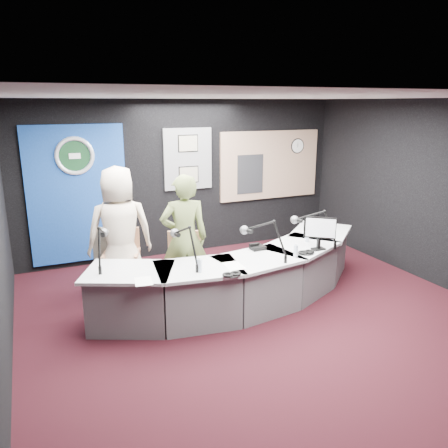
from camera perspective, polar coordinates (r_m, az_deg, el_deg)
name	(u,v)px	position (r m, az deg, el deg)	size (l,w,h in m)	color
ground	(262,317)	(6.05, 4.91, -11.74)	(6.00, 6.00, 0.00)	black
ceiling	(268,97)	(5.40, 5.60, 15.80)	(6.00, 6.00, 0.02)	silver
wall_back	(185,178)	(8.26, -4.95, 5.82)	(6.00, 0.02, 2.80)	black
wall_right	(441,195)	(7.47, 25.83, 3.36)	(0.02, 6.00, 2.80)	black
broadcast_desk	(241,277)	(6.32, 2.18, -6.75)	(4.50, 1.90, 0.75)	#B4B6B9
backdrop_panel	(78,195)	(7.86, -18.07, 3.53)	(1.60, 0.05, 2.30)	navy
agency_seal	(75,156)	(7.72, -18.44, 8.20)	(0.63, 0.63, 0.07)	silver
seal_center	(75,156)	(7.73, -18.44, 8.20)	(0.48, 0.48, 0.01)	#0E3318
pinboard	(188,159)	(8.20, -4.60, 8.23)	(0.90, 0.04, 1.10)	slate
framed_photo_upper	(188,143)	(8.14, -4.57, 10.16)	(0.34, 0.02, 0.27)	gray
framed_photo_lower	(189,175)	(8.21, -4.49, 6.26)	(0.34, 0.02, 0.27)	gray
booth_window_frame	(270,165)	(8.93, 5.86, 7.47)	(2.12, 0.06, 1.32)	#9F7B63
booth_glow	(270,165)	(8.92, 5.89, 7.46)	(2.00, 0.02, 1.20)	#FFE7A1
equipment_rack	(250,174)	(8.71, 3.34, 6.33)	(0.55, 0.02, 0.75)	black
wall_clock	(298,146)	(9.17, 9.32, 9.76)	(0.28, 0.28, 0.01)	white
armchair_left	(122,261)	(6.69, -12.86, -4.55)	(0.59, 0.59, 1.04)	#AF7450
armchair_right	(185,268)	(6.39, -4.96, -5.53)	(0.54, 0.54, 0.96)	#AF7450
draped_jacket	(111,250)	(6.86, -14.16, -3.27)	(0.50, 0.10, 0.70)	slate
person_man	(120,232)	(6.56, -13.08, -1.02)	(0.93, 0.60, 1.90)	beige
person_woman	(184,239)	(6.26, -5.05, -1.87)	(0.66, 0.43, 1.81)	#586434
computer_monitor	(319,227)	(6.32, 12.03, -0.44)	(0.40, 0.02, 0.27)	black
desk_phone	(258,248)	(6.29, 4.30, -3.02)	(0.20, 0.16, 0.05)	black
headphones_near	(306,252)	(6.21, 10.41, -3.55)	(0.22, 0.22, 0.04)	black
headphones_far	(232,274)	(5.35, 0.99, -6.40)	(0.19, 0.19, 0.03)	black
paper_stack	(143,281)	(5.27, -10.20, -7.16)	(0.20, 0.28, 0.00)	white
notepad	(234,266)	(5.66, 1.24, -5.33)	(0.22, 0.31, 0.00)	white
boom_mic_a	(101,243)	(5.79, -15.30, -2.29)	(0.28, 0.72, 0.60)	black
boom_mic_b	(185,242)	(5.63, -4.94, -2.29)	(0.20, 0.74, 0.60)	black
boom_mic_c	(265,237)	(5.86, 5.18, -1.59)	(0.45, 0.64, 0.60)	black
boom_mic_d	(315,225)	(6.50, 11.45, -0.17)	(0.47, 0.63, 0.60)	black
water_bottles	(259,249)	(6.04, 4.41, -3.16)	(1.95, 0.57, 0.18)	silver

